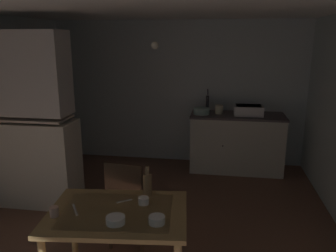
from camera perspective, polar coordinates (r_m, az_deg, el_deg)
The scene contains 19 objects.
ground_plane at distance 4.16m, azimuth -2.35°, elevation -15.44°, with size 5.21×5.21×0.00m, color brown.
wall_back at distance 5.81m, azimuth 1.68°, elevation 5.63°, with size 4.28×0.10×2.37m, color silver.
ceiling_slab at distance 3.63m, azimuth -2.76°, elevation 19.96°, with size 4.28×4.31×0.10m, color silver.
hutch_cabinet at distance 4.53m, azimuth -21.60°, elevation -0.07°, with size 1.02×0.49×2.17m.
counter_cabinet at distance 5.57m, azimuth 11.35°, elevation -2.71°, with size 1.46×0.64×0.92m.
sink_basin at distance 5.45m, azimuth 13.31°, elevation 2.61°, with size 0.44×0.34×0.15m.
hand_pump at distance 5.46m, azimuth 6.61°, elevation 3.91°, with size 0.05×0.27×0.39m.
mixing_bowl_counter at distance 5.40m, azimuth 5.64°, elevation 2.51°, with size 0.25×0.25×0.10m, color #ADD1C1.
stoneware_crock at distance 5.47m, azimuth 8.57°, elevation 2.79°, with size 0.12×0.12×0.14m, color beige.
dining_table at distance 2.88m, azimuth -8.40°, elevation -15.56°, with size 1.18×0.90×0.73m.
chair_far_side at distance 3.50m, azimuth -6.59°, elevation -12.37°, with size 0.45×0.45×0.93m.
serving_bowl_wide at distance 2.63m, azimuth -1.89°, elevation -15.43°, with size 0.12×0.12×0.06m, color white.
soup_bowl_small at distance 2.66m, azimuth -8.78°, elevation -15.29°, with size 0.14×0.14×0.05m, color white.
teacup_mint at distance 2.86m, azimuth -18.53°, elevation -13.45°, with size 0.07×0.07×0.08m, color tan.
mug_dark at distance 2.91m, azimuth -4.12°, elevation -12.37°, with size 0.09×0.09×0.06m, color white.
glass_bottle at distance 3.01m, azimuth -3.45°, elevation -9.69°, with size 0.08×0.08×0.28m.
table_knife at distance 2.93m, azimuth -15.31°, elevation -13.33°, with size 0.21×0.02×0.01m, color silver.
teaspoon_near_bowl at distance 2.98m, azimuth -7.34°, elevation -12.34°, with size 0.14×0.02×0.01m, color beige.
pendant_bulb at distance 3.76m, azimuth -2.18°, elevation 13.33°, with size 0.08×0.08×0.08m, color #F9EFCC.
Camera 1 is at (0.72, -3.54, 2.07)m, focal length 36.40 mm.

